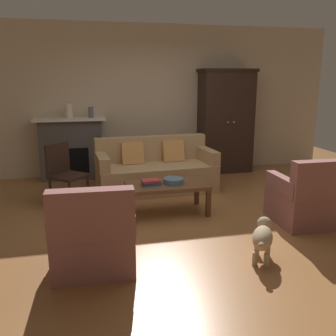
{
  "coord_description": "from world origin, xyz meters",
  "views": [
    {
      "loc": [
        -1.35,
        -4.61,
        1.82
      ],
      "look_at": [
        -0.16,
        0.48,
        0.55
      ],
      "focal_mm": 39.8,
      "sensor_mm": 36.0,
      "label": 1
    }
  ],
  "objects_px": {
    "armchair_near_right": "(308,200)",
    "fireplace": "(71,148)",
    "couch": "(155,171)",
    "fruit_bowl": "(174,181)",
    "armchair_near_left": "(93,238)",
    "coffee_table": "(167,187)",
    "dog": "(263,237)",
    "mantel_vase_slate": "(91,112)",
    "armoire": "(225,121)",
    "side_chair_wooden": "(64,170)",
    "mantel_vase_cream": "(69,111)",
    "book_stack": "(151,182)"
  },
  "relations": [
    {
      "from": "armchair_near_left",
      "to": "armchair_near_right",
      "type": "xyz_separation_m",
      "value": [
        2.69,
        0.56,
        0.0
      ]
    },
    {
      "from": "coffee_table",
      "to": "armoire",
      "type": "bearing_deg",
      "value": 51.55
    },
    {
      "from": "fireplace",
      "to": "dog",
      "type": "distance_m",
      "value": 4.2
    },
    {
      "from": "book_stack",
      "to": "mantel_vase_slate",
      "type": "height_order",
      "value": "mantel_vase_slate"
    },
    {
      "from": "armoire",
      "to": "armchair_near_left",
      "type": "distance_m",
      "value": 4.41
    },
    {
      "from": "book_stack",
      "to": "mantel_vase_cream",
      "type": "distance_m",
      "value": 2.54
    },
    {
      "from": "mantel_vase_slate",
      "to": "armchair_near_left",
      "type": "relative_size",
      "value": 0.22
    },
    {
      "from": "book_stack",
      "to": "armchair_near_right",
      "type": "relative_size",
      "value": 0.3
    },
    {
      "from": "mantel_vase_cream",
      "to": "armoire",
      "type": "bearing_deg",
      "value": -1.17
    },
    {
      "from": "armoire",
      "to": "armchair_near_right",
      "type": "height_order",
      "value": "armoire"
    },
    {
      "from": "coffee_table",
      "to": "dog",
      "type": "height_order",
      "value": "coffee_table"
    },
    {
      "from": "armoire",
      "to": "fruit_bowl",
      "type": "distance_m",
      "value": 2.68
    },
    {
      "from": "book_stack",
      "to": "dog",
      "type": "relative_size",
      "value": 0.51
    },
    {
      "from": "coffee_table",
      "to": "book_stack",
      "type": "height_order",
      "value": "book_stack"
    },
    {
      "from": "armchair_near_left",
      "to": "armoire",
      "type": "bearing_deg",
      "value": 51.77
    },
    {
      "from": "fireplace",
      "to": "armchair_near_right",
      "type": "height_order",
      "value": "fireplace"
    },
    {
      "from": "armoire",
      "to": "fruit_bowl",
      "type": "xyz_separation_m",
      "value": [
        -1.57,
        -2.11,
        -0.54
      ]
    },
    {
      "from": "fireplace",
      "to": "coffee_table",
      "type": "xyz_separation_m",
      "value": [
        1.29,
        -2.17,
        -0.2
      ]
    },
    {
      "from": "armoire",
      "to": "fruit_bowl",
      "type": "height_order",
      "value": "armoire"
    },
    {
      "from": "book_stack",
      "to": "armchair_near_left",
      "type": "bearing_deg",
      "value": -121.74
    },
    {
      "from": "mantel_vase_cream",
      "to": "armchair_near_left",
      "type": "height_order",
      "value": "mantel_vase_cream"
    },
    {
      "from": "mantel_vase_cream",
      "to": "dog",
      "type": "xyz_separation_m",
      "value": [
        1.94,
        -3.7,
        -1.0
      ]
    },
    {
      "from": "side_chair_wooden",
      "to": "mantel_vase_slate",
      "type": "bearing_deg",
      "value": 71.82
    },
    {
      "from": "coffee_table",
      "to": "fruit_bowl",
      "type": "relative_size",
      "value": 3.91
    },
    {
      "from": "armoire",
      "to": "mantel_vase_cream",
      "type": "bearing_deg",
      "value": 178.83
    },
    {
      "from": "couch",
      "to": "fruit_bowl",
      "type": "height_order",
      "value": "couch"
    },
    {
      "from": "dog",
      "to": "fireplace",
      "type": "bearing_deg",
      "value": 117.52
    },
    {
      "from": "couch",
      "to": "side_chair_wooden",
      "type": "height_order",
      "value": "side_chair_wooden"
    },
    {
      "from": "armchair_near_right",
      "to": "dog",
      "type": "distance_m",
      "value": 1.28
    },
    {
      "from": "fireplace",
      "to": "dog",
      "type": "bearing_deg",
      "value": -62.48
    },
    {
      "from": "mantel_vase_cream",
      "to": "side_chair_wooden",
      "type": "distance_m",
      "value": 1.6
    },
    {
      "from": "fruit_bowl",
      "to": "armchair_near_left",
      "type": "bearing_deg",
      "value": -130.58
    },
    {
      "from": "couch",
      "to": "dog",
      "type": "height_order",
      "value": "couch"
    },
    {
      "from": "fireplace",
      "to": "book_stack",
      "type": "bearing_deg",
      "value": -63.76
    },
    {
      "from": "couch",
      "to": "mantel_vase_slate",
      "type": "height_order",
      "value": "mantel_vase_slate"
    },
    {
      "from": "coffee_table",
      "to": "armchair_near_left",
      "type": "bearing_deg",
      "value": -127.89
    },
    {
      "from": "book_stack",
      "to": "armchair_near_right",
      "type": "bearing_deg",
      "value": -22.19
    },
    {
      "from": "book_stack",
      "to": "side_chair_wooden",
      "type": "bearing_deg",
      "value": 147.34
    },
    {
      "from": "armchair_near_right",
      "to": "fireplace",
      "type": "bearing_deg",
      "value": 135.06
    },
    {
      "from": "mantel_vase_cream",
      "to": "side_chair_wooden",
      "type": "bearing_deg",
      "value": -93.44
    },
    {
      "from": "armoire",
      "to": "dog",
      "type": "height_order",
      "value": "armoire"
    },
    {
      "from": "fruit_bowl",
      "to": "mantel_vase_cream",
      "type": "relative_size",
      "value": 1.11
    },
    {
      "from": "book_stack",
      "to": "side_chair_wooden",
      "type": "xyz_separation_m",
      "value": [
        -1.16,
        0.74,
        0.06
      ]
    },
    {
      "from": "dog",
      "to": "mantel_vase_slate",
      "type": "bearing_deg",
      "value": 112.82
    },
    {
      "from": "coffee_table",
      "to": "armchair_near_right",
      "type": "relative_size",
      "value": 1.25
    },
    {
      "from": "mantel_vase_cream",
      "to": "dog",
      "type": "relative_size",
      "value": 0.5
    },
    {
      "from": "dog",
      "to": "mantel_vase_cream",
      "type": "bearing_deg",
      "value": 117.63
    },
    {
      "from": "couch",
      "to": "coffee_table",
      "type": "xyz_separation_m",
      "value": [
        -0.06,
        -1.12,
        0.05
      ]
    },
    {
      "from": "fruit_bowl",
      "to": "coffee_table",
      "type": "bearing_deg",
      "value": 170.5
    },
    {
      "from": "fireplace",
      "to": "side_chair_wooden",
      "type": "height_order",
      "value": "fireplace"
    }
  ]
}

